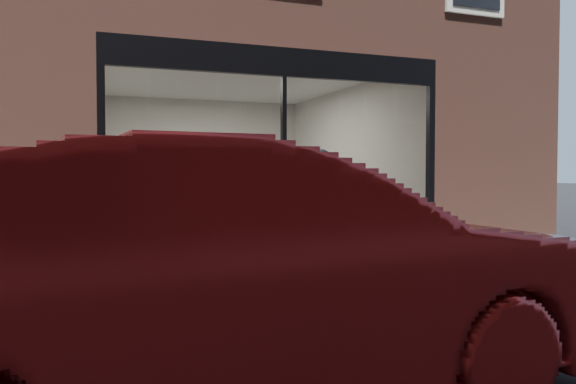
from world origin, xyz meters
name	(u,v)px	position (x,y,z in m)	size (l,w,h in m)	color
ground	(349,306)	(0.00, 0.00, 0.00)	(120.00, 120.00, 0.00)	black
sidewalk_near	(312,288)	(0.00, 1.00, 0.01)	(40.00, 2.00, 0.01)	gray
kerb_near	(351,302)	(0.00, -0.05, 0.06)	(40.00, 0.10, 0.12)	gray
host_building_pier_left	(28,165)	(-3.75, 8.00, 1.60)	(2.50, 12.00, 3.20)	brown
host_building_pier_right	(340,167)	(3.75, 8.00, 1.60)	(2.50, 12.00, 3.20)	brown
host_building_backfill	(178,167)	(0.00, 11.00, 1.60)	(5.00, 6.00, 3.20)	brown
cafe_floor	(231,247)	(0.00, 5.00, 0.02)	(6.00, 6.00, 0.00)	#2D2D30
cafe_ceiling	(230,81)	(0.00, 5.00, 3.19)	(6.00, 6.00, 0.00)	white
cafe_wall_back	(199,166)	(0.00, 7.99, 1.60)	(5.00, 5.00, 0.00)	beige
cafe_wall_left	(93,164)	(-2.49, 5.00, 1.60)	(6.00, 6.00, 0.00)	beige
cafe_wall_right	(348,165)	(2.49, 5.00, 1.60)	(6.00, 6.00, 0.00)	beige
storefront_kick	(284,264)	(0.00, 2.05, 0.15)	(5.00, 0.10, 0.30)	black
storefront_header	(284,62)	(0.00, 2.05, 3.00)	(5.00, 0.10, 0.40)	black
storefront_mullion	(284,165)	(0.00, 2.05, 1.55)	(0.06, 0.10, 2.50)	black
storefront_glass	(284,165)	(0.00, 2.02, 1.55)	(4.80, 4.80, 0.00)	white
banquette	(274,255)	(0.00, 2.45, 0.23)	(4.00, 0.55, 0.45)	#391614
person	(317,207)	(0.79, 2.65, 0.91)	(0.66, 0.43, 1.82)	#A0BAD3
cafe_table_left	(195,219)	(-1.08, 3.00, 0.74)	(0.62, 0.62, 0.04)	black
cafe_table_right	(286,214)	(0.60, 3.55, 0.74)	(0.59, 0.59, 0.04)	black
cafe_chair_left	(204,245)	(-0.79, 3.74, 0.24)	(0.44, 0.44, 0.04)	black
wall_poster	(96,165)	(-2.45, 4.67, 1.57)	(0.02, 0.67, 0.89)	white
parked_car	(235,278)	(-1.85, -2.16, 0.81)	(1.72, 4.92, 1.62)	maroon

